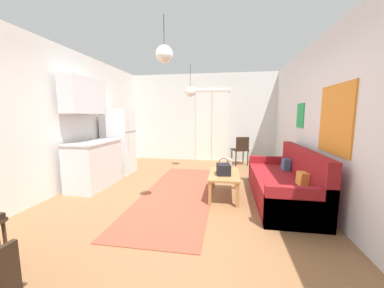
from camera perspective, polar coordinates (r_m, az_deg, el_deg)
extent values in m
cube|color=#8E603D|center=(3.76, -3.92, -15.87)|extent=(5.08, 7.67, 0.10)
cube|color=silver|center=(6.98, 2.75, 6.88)|extent=(4.68, 0.10, 2.72)
cube|color=white|center=(6.93, 3.06, 4.62)|extent=(0.49, 0.02, 2.17)
cube|color=white|center=(6.89, 7.31, 4.55)|extent=(0.49, 0.02, 2.17)
cube|color=white|center=(6.93, 5.29, 13.83)|extent=(1.09, 0.03, 0.06)
cube|color=silver|center=(3.67, 33.45, 4.99)|extent=(0.10, 7.27, 2.72)
cube|color=orange|center=(3.54, 33.34, 5.38)|extent=(0.02, 0.91, 0.94)
cube|color=green|center=(4.90, 26.48, 6.65)|extent=(0.02, 0.39, 0.48)
cube|color=white|center=(4.56, -33.54, 5.25)|extent=(0.10, 7.27, 2.72)
cube|color=orange|center=(5.25, -26.38, 9.89)|extent=(0.02, 0.32, 0.40)
cube|color=#9E4733|center=(4.18, -3.46, -12.58)|extent=(1.24, 3.51, 0.01)
cube|color=maroon|center=(4.07, 22.02, -10.65)|extent=(0.84, 2.12, 0.42)
cube|color=maroon|center=(4.10, 26.93, -7.35)|extent=(0.15, 2.12, 0.89)
cube|color=maroon|center=(3.14, 26.20, -14.96)|extent=(0.84, 0.11, 0.57)
cube|color=maroon|center=(5.00, 19.55, -6.29)|extent=(0.84, 0.11, 0.57)
cube|color=gold|center=(3.63, 26.94, -8.11)|extent=(0.15, 0.20, 0.20)
cube|color=#3D5B7F|center=(4.48, 23.35, -4.91)|extent=(0.14, 0.21, 0.22)
cube|color=#A87542|center=(3.92, 8.44, -7.83)|extent=(0.51, 0.94, 0.04)
cube|color=#A87542|center=(3.59, 4.70, -12.81)|extent=(0.05, 0.05, 0.39)
cube|color=#A87542|center=(3.58, 11.82, -12.98)|extent=(0.05, 0.05, 0.39)
cube|color=#A87542|center=(4.40, 5.61, -8.94)|extent=(0.05, 0.05, 0.39)
cube|color=#A87542|center=(4.40, 11.34, -9.07)|extent=(0.05, 0.05, 0.39)
cylinder|color=beige|center=(4.07, 9.87, -5.40)|extent=(0.08, 0.08, 0.23)
cylinder|color=#477F42|center=(4.03, 9.94, -2.32)|extent=(0.01, 0.01, 0.22)
cube|color=black|center=(3.82, 8.23, -6.58)|extent=(0.26, 0.30, 0.18)
torus|color=#512319|center=(3.79, 8.27, -4.95)|extent=(0.17, 0.01, 0.17)
cylinder|color=#382619|center=(2.93, -40.61, -18.99)|extent=(0.03, 0.03, 0.45)
cube|color=white|center=(5.69, -18.61, 0.64)|extent=(0.65, 0.60, 1.59)
cube|color=#4C4C51|center=(5.52, -15.71, 3.18)|extent=(0.01, 0.58, 0.01)
cylinder|color=#B7BABF|center=(5.36, -16.38, 5.07)|extent=(0.02, 0.02, 0.22)
cylinder|color=#B7BABF|center=(5.40, -16.19, 0.01)|extent=(0.02, 0.02, 0.35)
cube|color=silver|center=(4.84, -24.15, -4.99)|extent=(0.58, 1.14, 0.89)
cube|color=#B7BABF|center=(4.77, -24.45, 0.41)|extent=(0.61, 1.17, 0.03)
cube|color=#999BA0|center=(4.89, -23.50, 0.10)|extent=(0.36, 0.40, 0.10)
cylinder|color=#B7BABF|center=(5.00, -25.82, 1.97)|extent=(0.02, 0.02, 0.20)
cube|color=silver|center=(4.83, -26.36, 11.18)|extent=(0.32, 1.03, 0.68)
cylinder|color=black|center=(6.78, 13.21, -3.05)|extent=(0.03, 0.03, 0.43)
cylinder|color=black|center=(6.65, 10.35, -3.18)|extent=(0.03, 0.03, 0.43)
cylinder|color=black|center=(6.48, 14.38, -3.59)|extent=(0.03, 0.03, 0.43)
cylinder|color=black|center=(6.34, 11.41, -3.74)|extent=(0.03, 0.03, 0.43)
cube|color=black|center=(6.52, 12.40, -1.45)|extent=(0.53, 0.52, 0.04)
cube|color=black|center=(6.33, 13.06, 0.07)|extent=(0.37, 0.15, 0.38)
cylinder|color=black|center=(3.18, -7.36, 27.49)|extent=(0.01, 0.01, 0.37)
sphere|color=white|center=(3.09, -7.26, 22.32)|extent=(0.22, 0.22, 0.22)
cylinder|color=black|center=(5.66, -0.45, 17.65)|extent=(0.01, 0.01, 0.57)
sphere|color=white|center=(5.60, -0.44, 13.50)|extent=(0.25, 0.25, 0.25)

